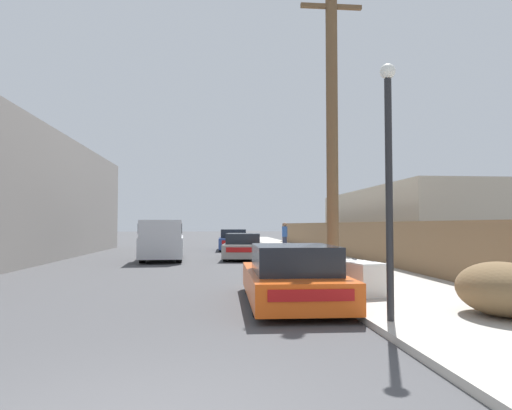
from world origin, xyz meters
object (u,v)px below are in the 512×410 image
Objects in this scene: discarded_fridge at (358,277)px; car_parked_far at (233,241)px; utility_pole at (332,124)px; street_lamp at (389,169)px; pedestrian at (285,236)px; parked_sports_car_red at (292,277)px; brush_pile at (502,289)px; pickup_truck at (162,240)px; car_parked_mid at (243,247)px.

discarded_fridge is 19.99m from car_parked_far.
car_parked_far is at bearing 96.96° from utility_pole.
pedestrian is (1.51, 21.27, -1.64)m from street_lamp.
utility_pole is 5.13× the size of pedestrian.
parked_sports_car_red reaches higher than discarded_fridge.
brush_pile reaches higher than discarded_fridge.
brush_pile is at bearing 113.54° from pickup_truck.
street_lamp is 2.39× the size of brush_pile.
car_parked_mid is at bearing 95.61° from street_lamp.
pickup_truck is 0.68× the size of utility_pole.
brush_pile is (2.09, 0.21, -2.06)m from street_lamp.
car_parked_mid is at bearing -176.21° from pickup_truck.
parked_sports_car_red is (-1.67, -0.65, 0.09)m from discarded_fridge.
pedestrian is at bearing 86.16° from utility_pole.
car_parked_mid is at bearing 86.71° from discarded_fridge.
pedestrian reaches higher than discarded_fridge.
parked_sports_car_red is at bearing -98.32° from pedestrian.
utility_pole is 2.04× the size of street_lamp.
car_parked_mid reaches higher than discarded_fridge.
discarded_fridge is 0.38× the size of car_parked_far.
car_parked_far is 8.99m from pickup_truck.
pedestrian reaches higher than parked_sports_car_red.
discarded_fridge is 3.28m from brush_pile.
car_parked_mid is at bearing -86.98° from car_parked_far.
street_lamp reaches higher than pickup_truck.
brush_pile is at bearing -71.56° from discarded_fridge.
utility_pole is at bearing -73.91° from car_parked_mid.
pickup_truck is at bearing 104.26° from discarded_fridge.
car_parked_far is (-0.20, 7.67, 0.04)m from car_parked_mid.
discarded_fridge is at bearing -93.41° from pedestrian.
utility_pole reaches higher than parked_sports_car_red.
brush_pile is at bearing -88.42° from pedestrian.
street_lamp is at bearing -84.24° from car_parked_far.
utility_pole reaches higher than car_parked_mid.
car_parked_mid is 2.52× the size of brush_pile.
parked_sports_car_red reaches higher than car_parked_mid.
brush_pile is at bearing 5.73° from street_lamp.
parked_sports_car_red is 0.52× the size of utility_pole.
street_lamp is at bearing -94.06° from pedestrian.
pedestrian is (-0.58, 21.06, 0.41)m from brush_pile.
pickup_truck reaches higher than car_parked_mid.
utility_pole is 4.89× the size of brush_pile.
parked_sports_car_red is 20.52m from car_parked_far.
car_parked_far is 3.62m from pedestrian.
car_parked_far is (-2.12, 19.87, 0.16)m from discarded_fridge.
utility_pole is (5.84, -9.35, 3.67)m from pickup_truck.
pedestrian reaches higher than car_parked_far.
pedestrian is at bearing -25.47° from car_parked_far.
pickup_truck reaches higher than parked_sports_car_red.
brush_pile is (3.59, -15.02, -0.02)m from car_parked_mid.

